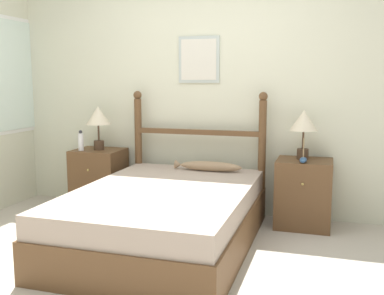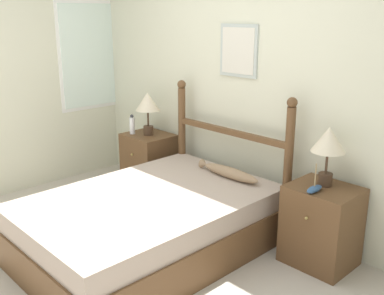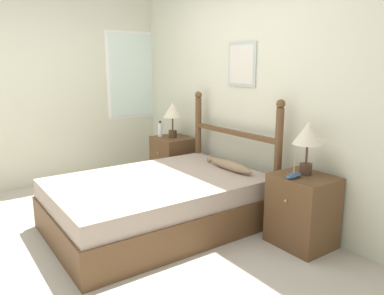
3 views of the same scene
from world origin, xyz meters
The scene contains 11 objects.
ground_plane centered at (0.00, 0.00, 0.00)m, with size 16.00×16.00×0.00m, color #B7AD9E.
wall_back centered at (0.00, 1.73, 1.28)m, with size 6.40×0.08×2.55m.
bed centered at (-0.04, 0.59, 0.24)m, with size 1.39×2.03×0.49m.
headboard centered at (-0.04, 1.57, 0.69)m, with size 1.40×0.09×1.26m.
nightstand_left centered at (-1.11, 1.45, 0.32)m, with size 0.51×0.46×0.64m.
nightstand_right centered at (1.04, 1.45, 0.32)m, with size 0.51×0.46×0.64m.
table_lamp_left centered at (-1.10, 1.44, 0.98)m, with size 0.26×0.26×0.46m.
table_lamp_right centered at (1.01, 1.49, 0.98)m, with size 0.26×0.26×0.46m.
bottle centered at (-1.26, 1.34, 0.74)m, with size 0.06×0.06×0.22m.
model_boat centered at (1.03, 1.31, 0.67)m, with size 0.06×0.18×0.22m.
fish_pillow centered at (0.13, 1.38, 0.54)m, with size 0.67×0.12×0.10m.
Camera 2 is at (2.63, -1.48, 1.91)m, focal length 42.00 mm.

